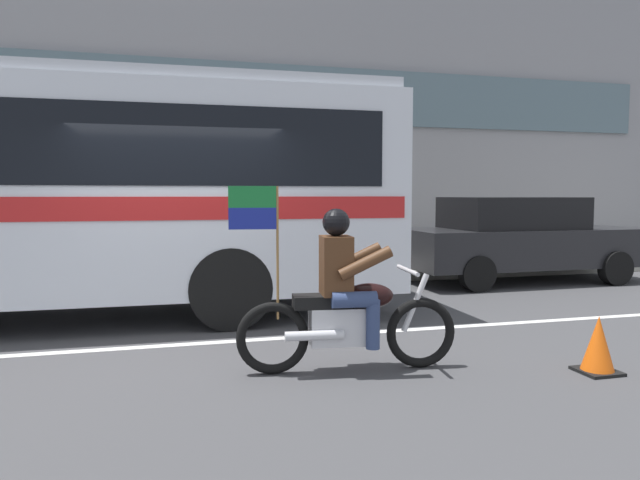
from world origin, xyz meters
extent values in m
plane|color=#3D3D3F|center=(0.00, 0.00, 0.00)|extent=(60.00, 60.00, 0.00)
cube|color=gray|center=(0.00, 5.10, 0.07)|extent=(28.00, 3.80, 0.15)
cube|color=silver|center=(0.00, -0.60, 0.00)|extent=(26.60, 0.14, 0.01)
cube|color=gray|center=(0.00, 7.40, 5.93)|extent=(28.00, 0.80, 11.87)
cube|color=#4C606B|center=(0.00, 6.96, 4.15)|extent=(25.76, 0.10, 1.40)
cylinder|color=black|center=(0.60, 0.02, 0.52)|extent=(1.04, 0.30, 1.04)
torus|color=black|center=(2.23, -2.08, 0.34)|extent=(0.70, 0.17, 0.69)
torus|color=black|center=(0.79, -1.91, 0.34)|extent=(0.70, 0.17, 0.69)
cube|color=silver|center=(1.46, -1.99, 0.44)|extent=(0.67, 0.35, 0.36)
ellipsoid|color=black|center=(1.71, -2.02, 0.72)|extent=(0.51, 0.33, 0.24)
cube|color=black|center=(1.26, -1.96, 0.69)|extent=(0.59, 0.32, 0.12)
cylinder|color=silver|center=(2.17, -2.07, 0.65)|extent=(0.28, 0.09, 0.58)
cylinder|color=silver|center=(2.09, -2.06, 0.96)|extent=(0.11, 0.64, 0.04)
cylinder|color=silver|center=(1.15, -2.11, 0.39)|extent=(0.56, 0.15, 0.09)
cube|color=#4C2D19|center=(1.39, -1.98, 1.02)|extent=(0.32, 0.39, 0.56)
sphere|color=black|center=(1.39, -1.98, 1.44)|extent=(0.26, 0.26, 0.26)
cylinder|color=navy|center=(1.55, -1.82, 0.72)|extent=(0.43, 0.20, 0.15)
cylinder|color=navy|center=(1.73, -1.84, 0.48)|extent=(0.13, 0.13, 0.46)
cylinder|color=navy|center=(1.51, -2.17, 0.72)|extent=(0.43, 0.20, 0.15)
cylinder|color=navy|center=(1.69, -2.19, 0.48)|extent=(0.13, 0.13, 0.46)
cylinder|color=#4C2D19|center=(1.66, -1.81, 1.06)|extent=(0.53, 0.17, 0.32)
cylinder|color=#4C2D19|center=(1.61, -2.21, 1.06)|extent=(0.53, 0.17, 0.32)
cylinder|color=olive|center=(0.84, -1.92, 1.15)|extent=(0.02, 0.02, 1.25)
cube|color=#197233|center=(0.61, -1.89, 1.68)|extent=(0.44, 0.07, 0.20)
cube|color=navy|center=(0.61, -1.89, 1.47)|extent=(0.44, 0.07, 0.20)
cube|color=black|center=(6.51, 2.60, 0.68)|extent=(4.69, 1.88, 0.72)
cube|color=black|center=(6.28, 2.60, 1.34)|extent=(2.45, 1.63, 0.60)
cylinder|color=black|center=(7.95, 1.75, 0.32)|extent=(0.64, 0.22, 0.64)
cylinder|color=black|center=(5.07, 1.75, 0.32)|extent=(0.64, 0.22, 0.64)
cone|color=#EA590F|center=(3.79, -2.68, 0.28)|extent=(0.32, 0.32, 0.55)
cube|color=black|center=(3.79, -2.68, 0.01)|extent=(0.36, 0.36, 0.03)
camera|label=1|loc=(-0.17, -7.23, 1.70)|focal=32.61mm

